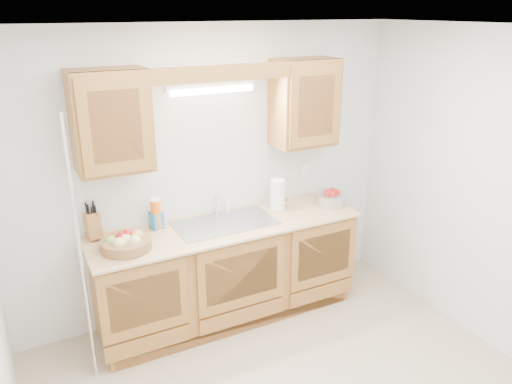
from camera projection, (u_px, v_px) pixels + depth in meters
room at (304, 242)px, 3.06m from camera, size 3.52×3.50×2.50m
base_cabinets at (227, 272)px, 4.34m from camera, size 2.20×0.60×0.86m
countertop at (226, 226)px, 4.18m from camera, size 2.30×0.63×0.04m
upper_cabinet_left at (111, 121)px, 3.62m from camera, size 0.55×0.33×0.75m
upper_cabinet_right at (304, 103)px, 4.33m from camera, size 0.55×0.33×0.75m
valance at (223, 73)px, 3.75m from camera, size 2.20×0.05×0.12m
fluorescent_fixture at (212, 88)px, 3.98m from camera, size 0.76×0.08×0.08m
sink at (225, 231)px, 4.21m from camera, size 0.84×0.46×0.36m
wire_shelf_pole at (81, 257)px, 3.41m from camera, size 0.03×0.03×2.00m
outlet_plate at (304, 170)px, 4.75m from camera, size 0.08×0.01×0.12m
fruit_basket at (126, 242)px, 3.73m from camera, size 0.49×0.49×0.12m
knife_block at (93, 225)px, 3.88m from camera, size 0.12×0.18×0.30m
orange_canister at (156, 214)px, 4.04m from camera, size 0.10×0.10×0.26m
soap_bottle at (156, 216)px, 4.06m from camera, size 0.12×0.12×0.21m
sponge at (281, 200)px, 4.67m from camera, size 0.11×0.08×0.02m
paper_towel at (278, 195)px, 4.44m from camera, size 0.17×0.17×0.33m
apple_bowl at (330, 198)px, 4.57m from camera, size 0.38×0.38×0.15m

